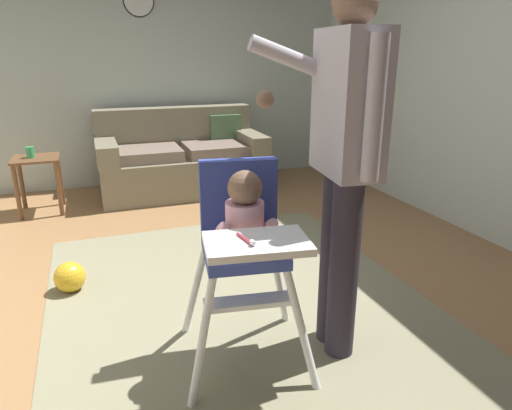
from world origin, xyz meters
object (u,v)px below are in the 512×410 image
object	(u,v)px
sippy_cup	(30,152)
wall_clock	(138,1)
adult_standing	(344,159)
side_table	(38,172)
high_chair	(244,230)
toy_ball	(70,277)
couch	(182,160)

from	to	relation	value
sippy_cup	wall_clock	xyz separation A→B (m)	(1.14, 0.73, 1.35)
adult_standing	side_table	distance (m)	3.21
high_chair	sippy_cup	bearing A→B (deg)	-148.46
toy_ball	side_table	xyz separation A→B (m)	(-0.27, 1.70, 0.28)
high_chair	wall_clock	bearing A→B (deg)	-171.40
couch	high_chair	size ratio (longest dim) A/B	1.76
high_chair	wall_clock	xyz separation A→B (m)	(0.02, 3.42, 1.26)
adult_standing	sippy_cup	bearing A→B (deg)	-53.03
adult_standing	toy_ball	world-z (taller)	adult_standing
side_table	sippy_cup	bearing A→B (deg)	180.00
toy_ball	sippy_cup	size ratio (longest dim) A/B	1.91
high_chair	sippy_cup	world-z (taller)	high_chair
couch	adult_standing	distance (m)	3.08
side_table	wall_clock	bearing A→B (deg)	33.41
side_table	wall_clock	world-z (taller)	wall_clock
toy_ball	side_table	size ratio (longest dim) A/B	0.37
couch	toy_ball	distance (m)	2.25
couch	side_table	bearing A→B (deg)	-79.60
couch	toy_ball	xyz separation A→B (m)	(-1.11, -1.95, -0.24)
side_table	wall_clock	xyz separation A→B (m)	(1.11, 0.73, 1.54)
toy_ball	sippy_cup	bearing A→B (deg)	100.18
couch	sippy_cup	bearing A→B (deg)	-79.86
adult_standing	side_table	xyz separation A→B (m)	(-1.54, 2.76, -0.59)
wall_clock	side_table	bearing A→B (deg)	-146.59
adult_standing	wall_clock	bearing A→B (deg)	-75.68
couch	side_table	xyz separation A→B (m)	(-1.37, -0.25, 0.05)
couch	high_chair	xyz separation A→B (m)	(-0.29, -2.95, 0.33)
side_table	sippy_cup	world-z (taller)	sippy_cup
toy_ball	wall_clock	distance (m)	3.15
couch	side_table	world-z (taller)	couch
side_table	couch	bearing A→B (deg)	10.40
adult_standing	wall_clock	world-z (taller)	wall_clock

